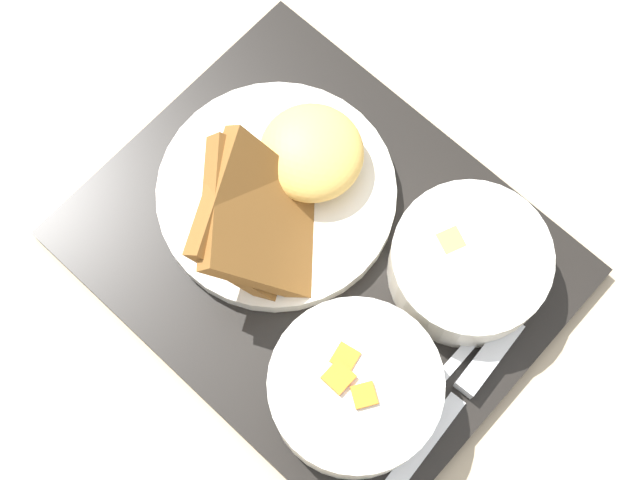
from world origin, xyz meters
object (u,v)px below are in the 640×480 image
Objects in this scene: bowl_salad at (355,389)px; bowl_soup at (469,263)px; plate_main at (280,190)px; spoon at (428,393)px; knife at (471,381)px.

bowl_soup is at bearing -98.73° from bowl_salad.
bowl_soup is at bearing -168.66° from plate_main.
bowl_salad is 0.17m from plate_main.
plate_main is 0.20m from spoon.
spoon is at bearing 159.67° from plate_main.
bowl_salad is at bearing 81.27° from bowl_soup.
bowl_salad is 0.77× the size of spoon.
plate_main reaches higher than bowl_salad.
bowl_soup is at bearing -156.53° from spoon.
spoon is (0.02, 0.03, -0.00)m from knife.
bowl_salad is 0.14m from bowl_soup.
bowl_salad is at bearing -46.51° from spoon.
bowl_soup is 0.62× the size of plate_main.
knife is (-0.05, 0.07, -0.02)m from bowl_soup.
knife is at bearing 146.91° from spoon.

